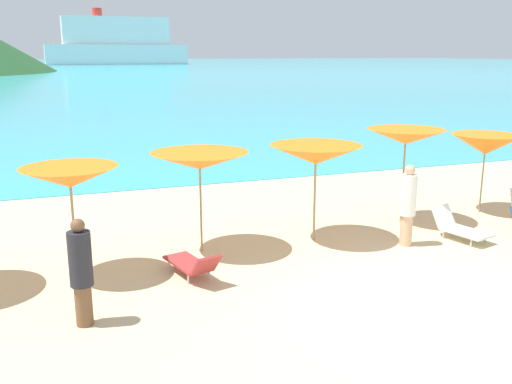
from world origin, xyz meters
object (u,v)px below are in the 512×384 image
umbrella_2 (200,161)px  umbrella_5 (486,144)px  umbrella_1 (70,177)px  cruise_ship (117,44)px  lounge_chair_4 (459,227)px  beachgoer_0 (81,270)px  lounge_chair_3 (193,264)px  umbrella_3 (316,155)px  umbrella_4 (406,137)px  beachgoer_1 (408,203)px

umbrella_2 → umbrella_5: (7.87, 0.44, -0.15)m
umbrella_1 → cruise_ship: cruise_ship is taller
lounge_chair_4 → beachgoer_0: 8.58m
umbrella_2 → lounge_chair_3: bearing=-111.2°
umbrella_2 → umbrella_5: bearing=3.2°
umbrella_3 → umbrella_4: umbrella_4 is taller
umbrella_1 → cruise_ship: bearing=83.1°
umbrella_3 → beachgoer_0: bearing=-154.0°
umbrella_1 → cruise_ship: size_ratio=0.04×
umbrella_4 → lounge_chair_3: 6.40m
umbrella_3 → cruise_ship: size_ratio=0.04×
umbrella_4 → lounge_chair_3: (-5.85, -1.76, -1.91)m
beachgoer_1 → cruise_ship: 220.11m
cruise_ship → umbrella_4: bearing=-96.3°
umbrella_3 → beachgoer_1: bearing=-30.5°
umbrella_5 → beachgoer_1: 3.94m
umbrella_3 → umbrella_4: bearing=10.7°
umbrella_4 → umbrella_5: 2.59m
umbrella_5 → cruise_ship: (16.05, 217.50, 6.02)m
beachgoer_0 → cruise_ship: bearing=-114.9°
beachgoer_1 → umbrella_2: bearing=49.4°
umbrella_3 → beachgoer_0: size_ratio=1.26×
umbrella_2 → umbrella_4: size_ratio=0.92×
umbrella_3 → cruise_ship: (21.30, 218.09, 5.88)m
umbrella_2 → cruise_ship: size_ratio=0.04×
umbrella_1 → beachgoer_1: (7.01, -0.59, -0.99)m
cruise_ship → beachgoer_1: bearing=-96.5°
umbrella_2 → beachgoer_1: (4.39, -1.19, -1.02)m
umbrella_5 → beachgoer_1: size_ratio=1.15×
umbrella_2 → cruise_ship: bearing=83.7°
cruise_ship → umbrella_2: bearing=-97.7°
lounge_chair_3 → umbrella_3: bearing=-172.2°
umbrella_3 → umbrella_5: bearing=6.4°
lounge_chair_4 → umbrella_3: bearing=147.0°
lounge_chair_3 → lounge_chair_4: lounge_chair_4 is taller
beachgoer_1 → umbrella_3: bearing=34.1°
umbrella_4 → lounge_chair_3: size_ratio=1.49×
umbrella_1 → beachgoer_0: umbrella_1 is taller
lounge_chair_4 → cruise_ship: cruise_ship is taller
lounge_chair_3 → umbrella_1: bearing=-35.0°
umbrella_5 → lounge_chair_4: size_ratio=1.46×
umbrella_4 → beachgoer_1: umbrella_4 is taller
umbrella_5 → lounge_chair_3: 8.75m
beachgoer_1 → beachgoer_0: bearing=76.7°
lounge_chair_3 → umbrella_4: bearing=-177.1°
lounge_chair_3 → beachgoer_1: (4.93, 0.21, 0.69)m
lounge_chair_3 → umbrella_2: bearing=-125.0°
umbrella_1 → lounge_chair_3: size_ratio=1.35×
lounge_chair_4 → umbrella_1: bearing=161.4°
umbrella_4 → cruise_ship: size_ratio=0.04×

